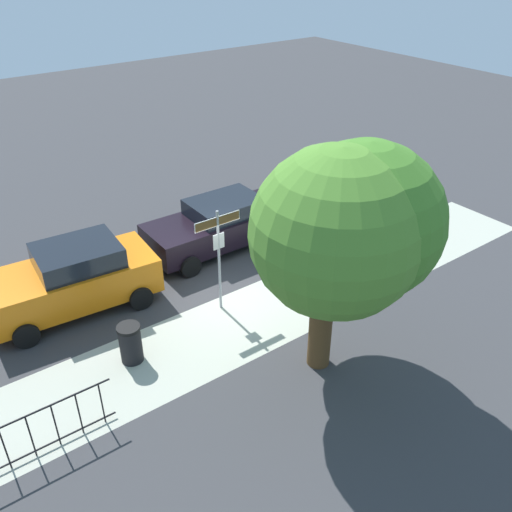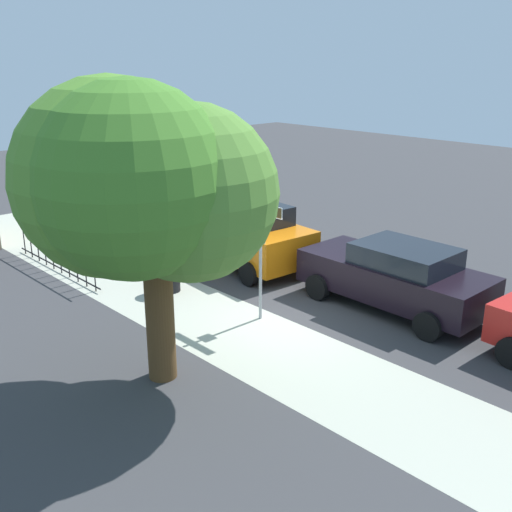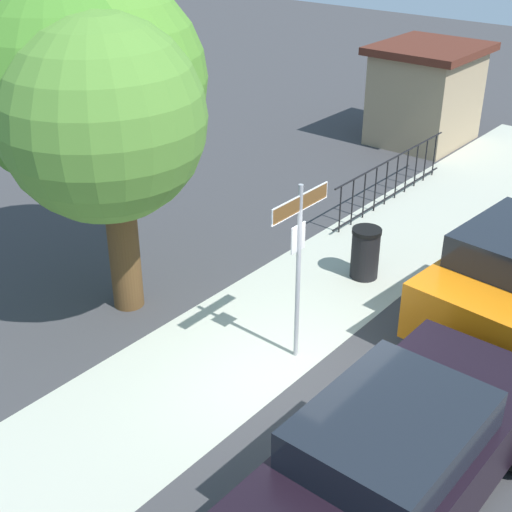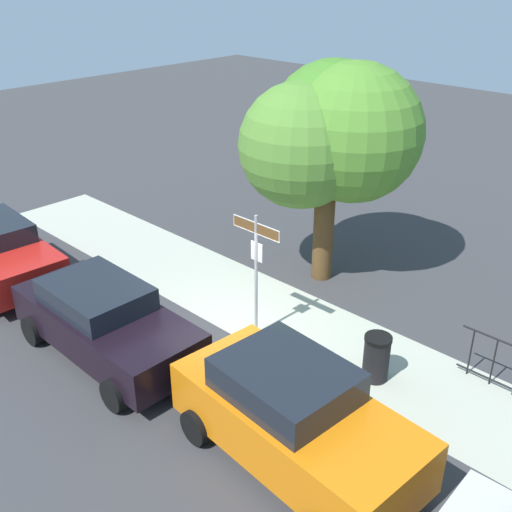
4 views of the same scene
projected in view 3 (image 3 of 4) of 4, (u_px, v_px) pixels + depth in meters
ground_plane at (297, 380)px, 10.60m from camera, size 60.00×60.00×0.00m
sidewalk_strip at (305, 297)px, 12.69m from camera, size 24.00×2.60×0.00m
street_sign at (299, 241)px, 10.23m from camera, size 1.30×0.07×2.87m
shade_tree at (90, 92)px, 10.83m from camera, size 4.02×4.17×5.48m
car_black at (398, 455)px, 8.06m from camera, size 4.56×2.07×1.60m
iron_fence at (392, 179)px, 16.21m from camera, size 4.70×0.04×1.07m
utility_shed at (426, 93)px, 19.64m from camera, size 3.01×2.64×2.67m
trash_bin at (365, 253)px, 13.13m from camera, size 0.55×0.55×0.98m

